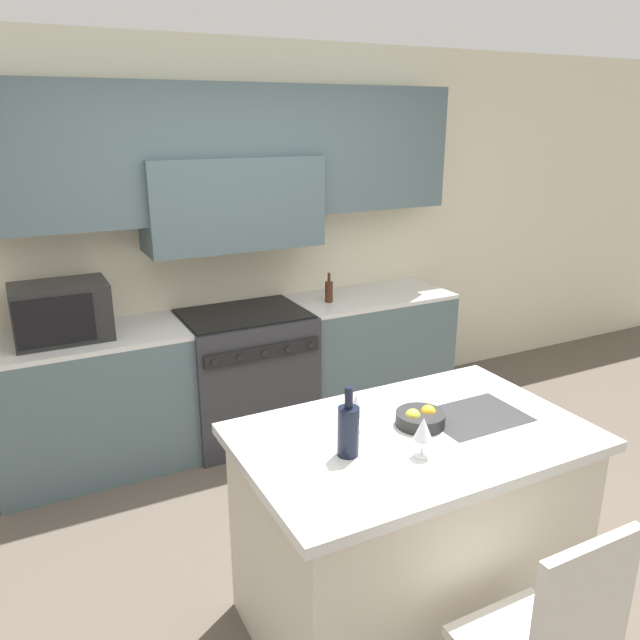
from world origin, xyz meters
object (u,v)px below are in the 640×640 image
(microwave, at_px, (61,312))
(wine_glass_far, at_px, (356,406))
(fruit_bowl, at_px, (420,418))
(range_stove, at_px, (246,375))
(wine_glass_near, at_px, (423,430))
(oil_bottle_on_counter, at_px, (329,291))
(wine_bottle, at_px, (348,430))

(microwave, height_order, wine_glass_far, microwave)
(wine_glass_far, xyz_separation_m, fruit_bowl, (0.27, -0.09, -0.08))
(range_stove, bearing_deg, microwave, 179.07)
(range_stove, bearing_deg, wine_glass_far, -95.79)
(wine_glass_near, xyz_separation_m, oil_bottle_on_counter, (0.72, 2.13, -0.06))
(microwave, distance_m, fruit_bowl, 2.30)
(range_stove, distance_m, wine_bottle, 2.11)
(oil_bottle_on_counter, bearing_deg, range_stove, 179.33)
(microwave, bearing_deg, range_stove, -0.93)
(microwave, relative_size, fruit_bowl, 2.61)
(wine_bottle, xyz_separation_m, wine_glass_far, (0.13, 0.16, 0.00))
(fruit_bowl, bearing_deg, wine_glass_far, 161.97)
(wine_bottle, bearing_deg, oil_bottle_on_counter, 63.98)
(wine_bottle, bearing_deg, wine_glass_near, -29.50)
(wine_glass_far, height_order, oil_bottle_on_counter, oil_bottle_on_counter)
(microwave, distance_m, oil_bottle_on_counter, 1.80)
(wine_glass_near, bearing_deg, wine_glass_far, 111.78)
(range_stove, height_order, fruit_bowl, fruit_bowl)
(microwave, relative_size, wine_glass_far, 3.34)
(wine_bottle, xyz_separation_m, fruit_bowl, (0.40, 0.07, -0.08))
(microwave, height_order, wine_bottle, microwave)
(range_stove, relative_size, wine_bottle, 3.22)
(microwave, height_order, wine_glass_near, microwave)
(wine_bottle, bearing_deg, wine_glass_far, 51.12)
(fruit_bowl, height_order, oil_bottle_on_counter, oil_bottle_on_counter)
(wine_bottle, relative_size, wine_glass_near, 1.74)
(wine_bottle, relative_size, fruit_bowl, 1.36)
(oil_bottle_on_counter, bearing_deg, wine_glass_near, -108.72)
(microwave, distance_m, wine_glass_near, 2.41)
(range_stove, height_order, wine_glass_near, wine_glass_near)
(range_stove, height_order, oil_bottle_on_counter, oil_bottle_on_counter)
(fruit_bowl, bearing_deg, microwave, 122.24)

